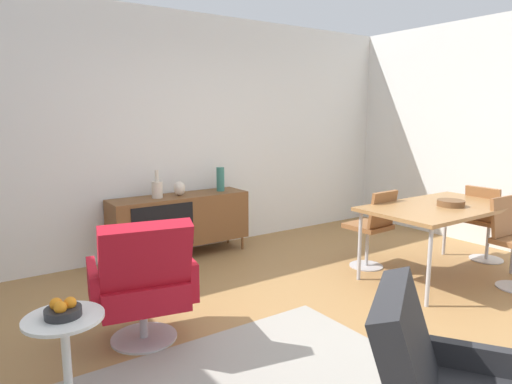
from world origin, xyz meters
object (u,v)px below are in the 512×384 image
vase_cobalt (157,189)px  wooden_bowl_on_table (451,203)px  vase_ceramic_small (220,179)px  dining_chair_back_left (373,225)px  dining_table (441,210)px  vase_sculptural_dark (179,188)px  fruit_bowl (63,310)px  lounge_chair_red (143,281)px  sideboard (180,219)px  dining_chair_far_end (487,220)px  side_table_round (66,349)px

vase_cobalt → wooden_bowl_on_table: size_ratio=1.19×
vase_ceramic_small → dining_chair_back_left: 1.86m
vase_cobalt → vase_ceramic_small: 0.81m
dining_table → wooden_bowl_on_table: 0.11m
vase_sculptural_dark → vase_ceramic_small: 0.54m
dining_table → fruit_bowl: bearing=-179.7°
vase_cobalt → lounge_chair_red: bearing=-115.7°
sideboard → dining_table: dining_table is taller
fruit_bowl → dining_chair_far_end: bearing=0.2°
dining_chair_back_left → lounge_chair_red: lounge_chair_red is taller
vase_cobalt → dining_table: 2.98m
lounge_chair_red → wooden_bowl_on_table: bearing=-8.6°
sideboard → dining_chair_back_left: size_ratio=1.87×
dining_chair_back_left → vase_sculptural_dark: bearing=134.5°
dining_table → wooden_bowl_on_table: wooden_bowl_on_table is taller
vase_sculptural_dark → wooden_bowl_on_table: size_ratio=0.63×
vase_ceramic_small → fruit_bowl: (-2.24, -2.11, -0.30)m
vase_cobalt → side_table_round: (-1.44, -2.11, -0.50)m
sideboard → side_table_round: size_ratio=3.08×
dining_table → fruit_bowl: 3.56m
dining_table → side_table_round: size_ratio=3.08×
sideboard → wooden_bowl_on_table: wooden_bowl_on_table is taller
dining_table → side_table_round: dining_table is taller
fruit_bowl → sideboard: bearing=51.2°
vase_sculptural_dark → dining_chair_far_end: 3.47m
vase_cobalt → dining_table: size_ratio=0.19×
sideboard → fruit_bowl: (-1.70, -2.11, 0.12)m
vase_cobalt → vase_sculptural_dark: bearing=-0.0°
dining_chair_back_left → dining_table: bearing=-58.2°
dining_chair_far_end → wooden_bowl_on_table: bearing=-175.1°
vase_cobalt → wooden_bowl_on_table: (2.17, -2.17, -0.05)m
wooden_bowl_on_table → side_table_round: 3.63m
dining_chair_far_end → vase_ceramic_small: bearing=136.5°
wooden_bowl_on_table → side_table_round: wooden_bowl_on_table is taller
side_table_round → wooden_bowl_on_table: bearing=-0.9°
dining_chair_back_left → side_table_round: dining_chair_back_left is taller
dining_chair_far_end → lounge_chair_red: (-3.84, 0.38, -0.00)m
dining_chair_far_end → sideboard: bearing=142.7°
lounge_chair_red → vase_sculptural_dark: bearing=57.5°
vase_sculptural_dark → dining_chair_back_left: (1.51, -1.53, -0.33)m
vase_cobalt → vase_ceramic_small: bearing=-0.0°
dining_table → lounge_chair_red: 2.98m
sideboard → dining_chair_far_end: (2.75, -2.09, 0.03)m
wooden_bowl_on_table → dining_chair_back_left: 0.80m
sideboard → dining_table: 2.81m
vase_ceramic_small → lounge_chair_red: bearing=-133.6°
dining_chair_far_end → fruit_bowl: bearing=-179.8°
side_table_round → lounge_chair_red: bearing=33.0°
lounge_chair_red → fruit_bowl: (-0.61, -0.40, 0.09)m
wooden_bowl_on_table → lounge_chair_red: (-2.99, 0.45, -0.30)m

